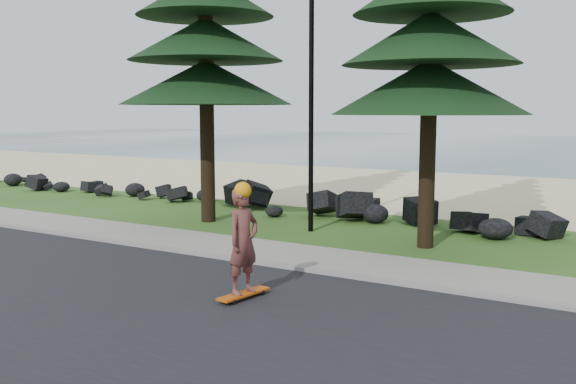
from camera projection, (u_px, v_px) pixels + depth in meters
name	position (u px, v px, depth m)	size (l,w,h in m)	color
ground	(246.00, 252.00, 15.45)	(160.00, 160.00, 0.00)	#35561A
road	(105.00, 298.00, 11.63)	(160.00, 7.00, 0.02)	black
kerb	(224.00, 258.00, 14.68)	(160.00, 0.20, 0.10)	gray
sidewalk	(251.00, 249.00, 15.62)	(160.00, 2.00, 0.08)	gray
beach_sand	(437.00, 189.00, 27.77)	(160.00, 15.00, 0.01)	beige
ocean	(564.00, 148.00, 58.78)	(160.00, 58.00, 0.01)	#365C68
seawall_boulders	(348.00, 219.00, 20.21)	(60.00, 2.40, 1.10)	black
lamp_post	(311.00, 84.00, 17.65)	(0.25, 0.14, 8.14)	black
skateboarder	(243.00, 242.00, 11.45)	(0.55, 1.17, 2.13)	#BF4A0B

